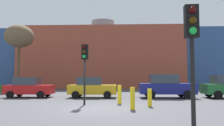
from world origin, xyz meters
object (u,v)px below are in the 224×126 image
traffic_light_near_right (192,39)px  bare_tree_0 (19,37)px  parked_car_2 (92,87)px  traffic_light_island (85,60)px  bollard_yellow_0 (150,98)px  parked_car_3 (166,86)px  bollard_yellow_2 (120,94)px  parked_car_1 (29,87)px  bollard_yellow_1 (132,98)px

traffic_light_near_right → bare_tree_0: bearing=-142.8°
parked_car_2 → traffic_light_island: bearing=-87.7°
bollard_yellow_0 → parked_car_3: bearing=70.2°
parked_car_2 → bollard_yellow_2: size_ratio=3.36×
traffic_light_near_right → parked_car_2: bearing=-158.2°
bollard_yellow_2 → parked_car_3: bearing=49.5°
parked_car_2 → bollard_yellow_2: parked_car_2 is taller
bollard_yellow_2 → traffic_light_island: bearing=-160.7°
parked_car_1 → bollard_yellow_2: size_ratio=3.31×
parked_car_2 → parked_car_3: bearing=0.0°
traffic_light_island → bollard_yellow_1: 3.92m
traffic_light_near_right → bollard_yellow_0: traffic_light_near_right is taller
traffic_light_island → bollard_yellow_0: bearing=94.3°
parked_car_1 → bollard_yellow_2: parked_car_1 is taller
parked_car_1 → bollard_yellow_1: size_ratio=3.38×
traffic_light_near_right → bare_tree_0: (-14.48, 20.89, 4.06)m
parked_car_1 → traffic_light_near_right: traffic_light_near_right is taller
parked_car_2 → bollard_yellow_0: 6.85m
parked_car_2 → traffic_light_island: traffic_light_island is taller
parked_car_2 → traffic_light_island: size_ratio=1.08×
traffic_light_near_right → bare_tree_0: bare_tree_0 is taller
parked_car_1 → bollard_yellow_1: 10.72m
traffic_light_island → bollard_yellow_1: traffic_light_island is taller
bollard_yellow_1 → parked_car_3: bearing=66.4°
parked_car_1 → bollard_yellow_1: parked_car_1 is taller
bollard_yellow_1 → traffic_light_near_right: bearing=-75.9°
bare_tree_0 → bollard_yellow_1: bearing=-49.8°
parked_car_2 → bare_tree_0: 14.59m
bare_tree_0 → bollard_yellow_1: bare_tree_0 is taller
parked_car_3 → bare_tree_0: 19.22m
parked_car_3 → traffic_light_near_right: (-1.69, -12.25, 1.69)m
parked_car_1 → parked_car_3: size_ratio=0.87×
parked_car_1 → parked_car_2: parked_car_2 is taller
traffic_light_island → bollard_yellow_2: 3.02m
parked_car_1 → parked_car_3: 11.20m
parked_car_1 → bollard_yellow_0: size_ratio=3.86×
traffic_light_island → parked_car_3: bearing=143.3°
bare_tree_0 → bollard_yellow_0: (14.17, -14.21, -6.19)m
traffic_light_island → bollard_yellow_0: (3.77, -0.51, -2.16)m
parked_car_2 → bollard_yellow_1: size_ratio=3.44×
parked_car_1 → parked_car_3: (11.20, 0.00, 0.12)m
parked_car_2 → traffic_light_near_right: bearing=-70.7°
bollard_yellow_0 → bare_tree_0: bearing=134.9°
parked_car_2 → bollard_yellow_2: bearing=-62.2°
traffic_light_island → bollard_yellow_0: traffic_light_island is taller
parked_car_3 → bare_tree_0: bare_tree_0 is taller
parked_car_1 → parked_car_3: parked_car_3 is taller
traffic_light_near_right → bare_tree_0: size_ratio=0.44×
bollard_yellow_1 → bare_tree_0: bearing=130.2°
bollard_yellow_2 → traffic_light_near_right: bearing=-75.8°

